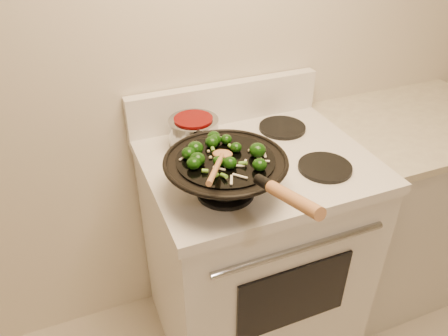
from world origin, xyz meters
name	(u,v)px	position (x,y,z in m)	size (l,w,h in m)	color
stove	(252,250)	(-0.05, 1.17, 0.47)	(0.78, 0.67, 1.08)	white
counter_unit	(398,205)	(0.71, 1.20, 0.46)	(0.77, 0.62, 0.91)	silver
wok	(226,174)	(-0.23, 1.02, 1.00)	(0.37, 0.62, 0.23)	black
stirfry	(219,152)	(-0.25, 1.04, 1.06)	(0.26, 0.26, 0.04)	#0E3308
wooden_spoon	(219,161)	(-0.27, 0.97, 1.08)	(0.17, 0.25, 0.08)	#B47647
saucepan	(194,131)	(-0.24, 1.32, 0.99)	(0.18, 0.28, 0.10)	#909398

